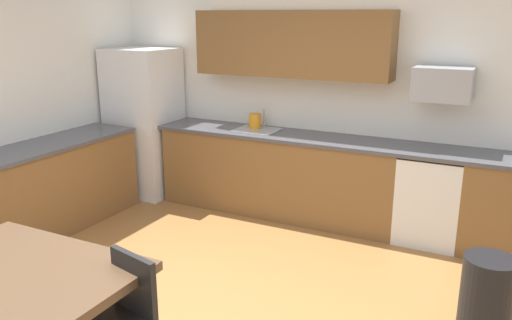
# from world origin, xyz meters

# --- Properties ---
(wall_back) EXTENTS (5.80, 0.10, 2.70)m
(wall_back) POSITION_xyz_m (0.00, 2.65, 1.35)
(wall_back) COLOR white
(wall_back) RESTS_ON ground
(cabinet_run_back) EXTENTS (2.74, 0.60, 0.90)m
(cabinet_run_back) POSITION_xyz_m (-0.38, 2.30, 0.45)
(cabinet_run_back) COLOR brown
(cabinet_run_back) RESTS_ON ground
(cabinet_run_back_right) EXTENTS (0.81, 0.60, 0.90)m
(cabinet_run_back_right) POSITION_xyz_m (1.99, 2.30, 0.45)
(cabinet_run_back_right) COLOR brown
(cabinet_run_back_right) RESTS_ON ground
(cabinet_run_left) EXTENTS (0.60, 2.00, 0.90)m
(cabinet_run_left) POSITION_xyz_m (-2.30, 0.80, 0.45)
(cabinet_run_left) COLOR brown
(cabinet_run_left) RESTS_ON ground
(countertop_back) EXTENTS (4.80, 0.64, 0.04)m
(countertop_back) POSITION_xyz_m (0.00, 2.30, 0.92)
(countertop_back) COLOR #4C4C51
(countertop_back) RESTS_ON cabinet_run_back
(countertop_left) EXTENTS (0.64, 2.00, 0.04)m
(countertop_left) POSITION_xyz_m (-2.30, 0.80, 0.92)
(countertop_left) COLOR #4C4C51
(countertop_left) RESTS_ON cabinet_run_left
(upper_cabinets_back) EXTENTS (2.20, 0.34, 0.70)m
(upper_cabinets_back) POSITION_xyz_m (-0.30, 2.43, 1.90)
(upper_cabinets_back) COLOR brown
(refrigerator) EXTENTS (0.76, 0.70, 1.81)m
(refrigerator) POSITION_xyz_m (-2.18, 2.22, 0.91)
(refrigerator) COLOR white
(refrigerator) RESTS_ON ground
(oven_range) EXTENTS (0.60, 0.60, 0.91)m
(oven_range) POSITION_xyz_m (1.29, 2.30, 0.46)
(oven_range) COLOR white
(oven_range) RESTS_ON ground
(microwave) EXTENTS (0.54, 0.36, 0.32)m
(microwave) POSITION_xyz_m (1.29, 2.40, 1.56)
(microwave) COLOR #9EA0A5
(sink_basin) EXTENTS (0.48, 0.40, 0.14)m
(sink_basin) POSITION_xyz_m (-0.65, 2.30, 0.88)
(sink_basin) COLOR #A5A8AD
(sink_basin) RESTS_ON countertop_back
(sink_faucet) EXTENTS (0.02, 0.02, 0.24)m
(sink_faucet) POSITION_xyz_m (-0.65, 2.48, 1.04)
(sink_faucet) COLOR #B2B5BA
(sink_faucet) RESTS_ON countertop_back
(dining_table) EXTENTS (1.40, 0.90, 0.74)m
(dining_table) POSITION_xyz_m (-0.60, -0.92, 0.68)
(dining_table) COLOR brown
(dining_table) RESTS_ON ground
(chair_near_table) EXTENTS (0.48, 0.48, 0.85)m
(chair_near_table) POSITION_xyz_m (0.01, -0.78, 0.50)
(chair_near_table) COLOR black
(chair_near_table) RESTS_ON ground
(trash_bin) EXTENTS (0.36, 0.36, 0.60)m
(trash_bin) POSITION_xyz_m (1.91, 0.78, 0.30)
(trash_bin) COLOR black
(trash_bin) RESTS_ON ground
(kettle) EXTENTS (0.14, 0.14, 0.20)m
(kettle) POSITION_xyz_m (-0.69, 2.35, 1.02)
(kettle) COLOR orange
(kettle) RESTS_ON countertop_back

